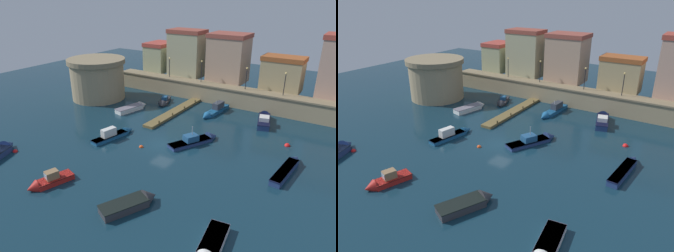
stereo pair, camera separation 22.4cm
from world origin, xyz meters
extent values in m
plane|color=#112D3D|center=(0.00, 0.00, 0.00)|extent=(105.12, 105.12, 0.00)
cube|color=#9E8966|center=(0.00, 18.78, 1.42)|extent=(42.63, 2.52, 2.85)
cube|color=#817053|center=(0.00, 18.78, 2.97)|extent=(42.63, 2.82, 0.24)
cube|color=#A4A87D|center=(-15.80, 22.85, 5.32)|extent=(4.27, 5.63, 4.95)
cube|color=#A73D33|center=(-15.80, 22.85, 8.15)|extent=(4.44, 5.85, 0.70)
cube|color=tan|center=(-9.19, 22.09, 6.78)|extent=(6.30, 4.11, 7.85)
cube|color=brown|center=(-9.19, 22.09, 11.05)|extent=(6.55, 4.27, 0.70)
cube|color=tan|center=(-1.11, 22.59, 6.67)|extent=(6.38, 5.11, 7.65)
cube|color=brown|center=(-1.11, 22.59, 10.85)|extent=(6.64, 5.31, 0.70)
cube|color=tan|center=(8.46, 21.92, 5.27)|extent=(6.24, 3.76, 4.84)
cube|color=#9A4D24|center=(8.46, 21.92, 8.04)|extent=(6.49, 3.91, 0.70)
cylinder|color=#9E8966|center=(-19.97, 9.44, 3.14)|extent=(9.25, 9.25, 6.27)
cylinder|color=#867556|center=(-19.97, 9.44, 6.67)|extent=(9.99, 9.99, 0.80)
cube|color=brown|center=(-4.48, 10.27, 0.19)|extent=(1.67, 14.50, 0.37)
cylinder|color=#4C3E23|center=(-3.73, 15.71, 0.35)|extent=(0.20, 0.20, 0.70)
cylinder|color=#4C3E23|center=(-3.73, 12.08, 0.35)|extent=(0.20, 0.20, 0.70)
cylinder|color=#4C3E23|center=(-3.73, 8.46, 0.35)|extent=(0.20, 0.20, 0.70)
cylinder|color=#4C3E23|center=(-3.73, 4.83, 0.35)|extent=(0.20, 0.20, 0.70)
cylinder|color=black|center=(-10.89, 18.78, 4.74)|extent=(0.12, 0.12, 3.29)
sphere|color=#F9D172|center=(-10.89, 18.78, 6.53)|extent=(0.32, 0.32, 0.32)
cylinder|color=black|center=(-4.32, 18.78, 4.83)|extent=(0.12, 0.12, 3.48)
sphere|color=#F9D172|center=(-4.32, 18.78, 6.72)|extent=(0.32, 0.32, 0.32)
cylinder|color=black|center=(3.71, 18.78, 4.73)|extent=(0.12, 0.12, 3.28)
sphere|color=#F9D172|center=(3.71, 18.78, 6.52)|extent=(0.32, 0.32, 0.32)
cylinder|color=black|center=(9.72, 18.78, 4.73)|extent=(0.12, 0.12, 3.27)
sphere|color=#F9D172|center=(9.72, 18.78, 6.51)|extent=(0.32, 0.32, 0.32)
cube|color=navy|center=(14.79, 0.98, 0.35)|extent=(1.65, 5.93, 0.70)
cone|color=navy|center=(15.12, 4.54, 0.35)|extent=(1.18, 1.49, 1.05)
cube|color=#131836|center=(14.79, 0.98, 0.66)|extent=(1.68, 6.05, 0.08)
cube|color=white|center=(-11.00, 7.02, 0.38)|extent=(2.57, 4.78, 0.76)
cone|color=white|center=(-10.33, 9.80, 0.38)|extent=(1.74, 1.58, 1.49)
cube|color=slate|center=(-11.00, 7.02, 0.72)|extent=(2.63, 4.88, 0.08)
cube|color=red|center=(-4.27, -12.97, 0.28)|extent=(2.39, 3.84, 0.56)
cone|color=red|center=(-4.89, -15.12, 0.28)|extent=(1.61, 1.35, 1.39)
cube|color=#4B110C|center=(-4.27, -12.97, 0.52)|extent=(2.44, 3.92, 0.08)
cube|color=olive|center=(-4.33, -13.17, 0.97)|extent=(1.21, 1.42, 0.83)
cube|color=#99B7C6|center=(-4.50, -13.76, 1.02)|extent=(0.81, 0.28, 0.50)
cube|color=navy|center=(2.99, 1.91, 0.23)|extent=(4.04, 5.86, 0.46)
cone|color=navy|center=(4.58, 5.05, 0.23)|extent=(2.01, 1.94, 1.54)
cube|color=black|center=(2.99, 1.91, 0.42)|extent=(4.12, 5.98, 0.08)
cube|color=navy|center=(3.04, 2.00, 0.86)|extent=(1.91, 2.10, 0.80)
cube|color=#99B7C6|center=(3.42, 2.75, 0.90)|extent=(1.06, 0.57, 0.48)
cylinder|color=#B2B2B7|center=(3.13, 2.17, 1.43)|extent=(0.08, 0.08, 1.95)
cube|color=#195689|center=(-6.55, -2.40, 0.24)|extent=(2.17, 5.21, 0.48)
cone|color=#195689|center=(-5.98, 0.73, 0.24)|extent=(1.44, 1.60, 1.21)
cube|color=#0E233D|center=(-6.55, -2.40, 0.44)|extent=(2.21, 5.31, 0.08)
cube|color=silver|center=(-6.57, -2.52, 1.00)|extent=(1.21, 2.08, 1.04)
cube|color=navy|center=(8.78, 13.33, 0.42)|extent=(2.90, 5.42, 0.84)
cone|color=navy|center=(7.94, 16.46, 0.42)|extent=(1.84, 1.75, 1.53)
cube|color=#121635|center=(8.78, 13.33, 0.80)|extent=(2.96, 5.53, 0.08)
cube|color=silver|center=(8.91, 12.84, 1.12)|extent=(1.72, 1.88, 0.57)
cube|color=#99B7C6|center=(8.71, 13.60, 1.15)|extent=(1.20, 0.38, 0.34)
cone|color=navy|center=(-15.20, -10.97, 0.36)|extent=(2.17, 1.94, 1.79)
cube|color=#195689|center=(0.95, 14.27, 0.27)|extent=(1.79, 5.99, 0.54)
cone|color=#195689|center=(0.69, 10.68, 0.27)|extent=(1.39, 1.49, 1.29)
cube|color=#0E314E|center=(0.95, 14.27, 0.50)|extent=(1.82, 6.11, 0.08)
cube|color=#333842|center=(0.98, 14.68, 1.02)|extent=(1.15, 2.33, 0.97)
cylinder|color=#B2B2B7|center=(0.92, 13.89, 1.29)|extent=(0.08, 0.08, 1.50)
cube|color=silver|center=(12.75, -11.90, 0.30)|extent=(2.10, 3.98, 0.60)
cube|color=slate|center=(12.75, -11.90, 0.56)|extent=(2.14, 4.06, 0.08)
cube|color=#333338|center=(4.40, -12.52, 0.39)|extent=(3.35, 4.53, 0.78)
cone|color=#333338|center=(5.51, -10.13, 0.39)|extent=(1.99, 1.76, 1.65)
cube|color=black|center=(4.40, -12.52, 0.74)|extent=(3.41, 4.62, 0.08)
cube|color=#333338|center=(-8.67, 13.84, 0.26)|extent=(2.75, 4.10, 0.51)
cone|color=#333338|center=(-7.77, 11.60, 0.26)|extent=(1.65, 1.50, 1.35)
cube|color=black|center=(-8.67, 13.84, 0.47)|extent=(2.81, 4.18, 0.08)
cube|color=navy|center=(-8.60, 13.65, 0.80)|extent=(1.21, 1.30, 0.58)
sphere|color=red|center=(-13.70, -11.22, 0.00)|extent=(0.58, 0.58, 0.58)
sphere|color=red|center=(13.39, 8.09, 0.00)|extent=(0.68, 0.68, 0.68)
sphere|color=#EA4C19|center=(-1.70, -2.07, 0.00)|extent=(0.53, 0.53, 0.53)
camera|label=1|loc=(19.86, -29.35, 17.74)|focal=33.62mm
camera|label=2|loc=(20.05, -29.23, 17.74)|focal=33.62mm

